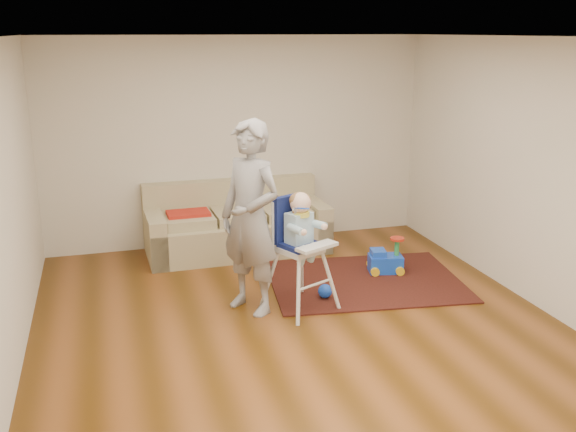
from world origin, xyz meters
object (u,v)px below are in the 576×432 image
object	(u,v)px
side_table	(168,236)
high_chair	(300,254)
toy_ball	(325,291)
ride_on_toy	(386,255)
adult	(250,218)
sofa	(237,219)

from	to	relation	value
side_table	high_chair	world-z (taller)	high_chair
side_table	toy_ball	world-z (taller)	side_table
toy_ball	high_chair	bearing A→B (deg)	-155.85
ride_on_toy	adult	size ratio (longest dim) A/B	0.22
sofa	side_table	distance (m)	0.89
sofa	adult	distance (m)	1.87
toy_ball	adult	distance (m)	1.19
ride_on_toy	high_chair	world-z (taller)	high_chair
toy_ball	high_chair	distance (m)	0.62
toy_ball	side_table	bearing A→B (deg)	128.12
side_table	high_chair	size ratio (longest dim) A/B	0.42
toy_ball	high_chair	xyz separation A→B (m)	(-0.32, -0.15, 0.50)
adult	toy_ball	bearing A→B (deg)	57.27
sofa	high_chair	distance (m)	1.92
sofa	side_table	size ratio (longest dim) A/B	4.42
sofa	side_table	world-z (taller)	sofa
sofa	ride_on_toy	distance (m)	1.96
side_table	adult	xyz separation A→B (m)	(0.64, -1.86, 0.71)
ride_on_toy	high_chair	xyz separation A→B (m)	(-1.26, -0.67, 0.37)
toy_ball	ride_on_toy	bearing A→B (deg)	29.30
side_table	ride_on_toy	bearing A→B (deg)	-28.87
toy_ball	adult	world-z (taller)	adult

